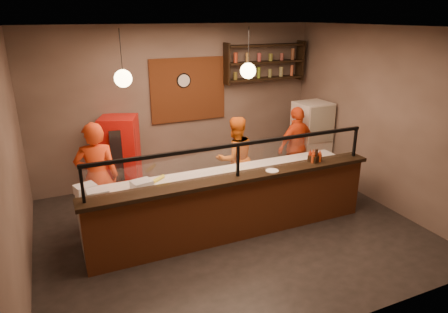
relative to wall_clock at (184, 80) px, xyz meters
name	(u,v)px	position (x,y,z in m)	size (l,w,h in m)	color
floor	(229,228)	(-0.10, -2.46, -2.10)	(6.00, 6.00, 0.00)	black
ceiling	(230,27)	(-0.10, -2.46, 1.10)	(6.00, 6.00, 0.00)	#3D372F
wall_back	(179,105)	(-0.10, 0.04, -0.50)	(6.00, 6.00, 0.00)	#766257
wall_left	(11,165)	(-3.10, -2.46, -0.50)	(5.00, 5.00, 0.00)	#766257
wall_right	(379,117)	(2.90, -2.46, -0.50)	(5.00, 5.00, 0.00)	#766257
wall_front	(335,203)	(-0.10, -4.96, -0.50)	(6.00, 6.00, 0.00)	#766257
brick_patch	(188,90)	(0.10, 0.01, -0.20)	(1.60, 0.04, 1.30)	brown
service_counter	(237,209)	(-0.10, -2.76, -1.60)	(4.60, 0.25, 1.00)	brown
counter_ledge	(238,178)	(-0.10, -2.76, -1.07)	(4.70, 0.37, 0.06)	black
worktop_cabinet	(224,201)	(-0.10, -2.26, -1.68)	(4.60, 0.75, 0.85)	gray
worktop	(224,176)	(-0.10, -2.26, -1.23)	(4.60, 0.75, 0.05)	silver
sneeze_guard	(238,157)	(-0.10, -2.76, -0.73)	(4.50, 0.05, 0.52)	white
wall_shelving	(265,62)	(1.80, -0.14, 0.30)	(1.84, 0.28, 0.85)	black
wall_clock	(184,80)	(0.00, 0.00, 0.00)	(0.30, 0.30, 0.04)	black
pendant_left	(123,78)	(-1.60, -2.26, 0.45)	(0.24, 0.24, 0.77)	black
pendant_right	(248,71)	(0.30, -2.26, 0.45)	(0.24, 0.24, 0.77)	black
cook_left	(97,178)	(-2.02, -1.60, -1.19)	(0.67, 0.44, 1.83)	red
cook_mid	(235,158)	(0.51, -1.39, -1.30)	(0.78, 0.61, 1.60)	orange
cook_right	(296,147)	(1.92, -1.34, -1.27)	(0.97, 0.40, 1.65)	#E24515
fridge	(311,140)	(2.50, -1.02, -1.29)	(0.68, 0.63, 1.63)	beige
red_cooler	(121,156)	(-1.42, -0.31, -1.32)	(0.67, 0.61, 1.55)	red
pizza_dough	(238,172)	(0.15, -2.27, -1.19)	(0.53, 0.53, 0.01)	beige
prep_tub_a	(142,185)	(-1.47, -2.32, -1.13)	(0.29, 0.23, 0.15)	silver
prep_tub_b	(85,189)	(-2.25, -2.13, -1.13)	(0.29, 0.23, 0.14)	white
prep_tub_c	(98,194)	(-2.11, -2.38, -1.13)	(0.30, 0.24, 0.15)	white
rolling_pin	(157,180)	(-1.19, -2.10, -1.17)	(0.06, 0.06, 0.34)	yellow
condiment_caddy	(315,158)	(1.35, -2.70, -0.99)	(0.20, 0.15, 0.11)	black
pepper_mill	(316,156)	(1.34, -2.76, -0.93)	(0.05, 0.05, 0.23)	black
small_plate	(272,171)	(0.48, -2.80, -1.03)	(0.20, 0.20, 0.01)	silver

